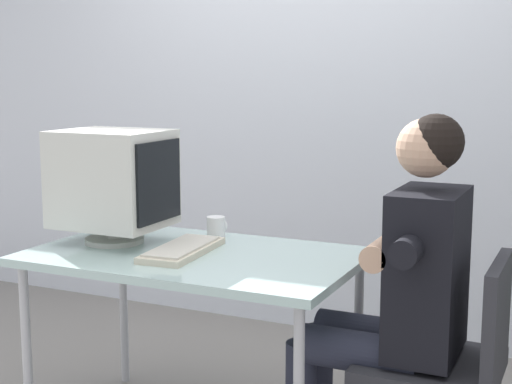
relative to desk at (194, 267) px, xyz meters
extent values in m
cube|color=silver|center=(0.30, 1.40, 0.82)|extent=(8.00, 0.10, 3.00)
cylinder|color=#B7B7BC|center=(-0.55, -0.32, -0.33)|extent=(0.04, 0.04, 0.70)
cylinder|color=#B7B7BC|center=(-0.55, 0.32, -0.33)|extent=(0.04, 0.04, 0.70)
cylinder|color=#B7B7BC|center=(0.55, 0.32, -0.33)|extent=(0.04, 0.04, 0.70)
cube|color=silver|center=(0.00, 0.00, 0.04)|extent=(1.23, 0.75, 0.03)
cylinder|color=silver|center=(-0.38, 0.02, 0.07)|extent=(0.23, 0.23, 0.02)
cylinder|color=silver|center=(-0.38, 0.02, 0.10)|extent=(0.06, 0.06, 0.05)
cube|color=silver|center=(-0.38, 0.02, 0.32)|extent=(0.42, 0.35, 0.38)
cube|color=black|center=(-0.16, 0.02, 0.32)|extent=(0.01, 0.30, 0.31)
cube|color=beige|center=(-0.04, -0.03, 0.07)|extent=(0.21, 0.44, 0.02)
cube|color=beige|center=(-0.04, -0.03, 0.08)|extent=(0.18, 0.39, 0.01)
cube|color=#2D2D33|center=(0.89, 0.04, -0.26)|extent=(0.46, 0.46, 0.06)
cube|color=#2D2D33|center=(1.10, 0.04, -0.05)|extent=(0.04, 0.41, 0.36)
cube|color=black|center=(0.87, 0.04, 0.07)|extent=(0.22, 0.36, 0.56)
sphere|color=tan|center=(0.85, 0.04, 0.49)|extent=(0.20, 0.20, 0.20)
sphere|color=black|center=(0.88, 0.04, 0.51)|extent=(0.19, 0.19, 0.19)
cylinder|color=#262838|center=(0.67, -0.05, -0.21)|extent=(0.41, 0.14, 0.14)
cylinder|color=#262838|center=(0.67, 0.13, -0.21)|extent=(0.41, 0.14, 0.14)
cylinder|color=black|center=(0.85, -0.17, 0.19)|extent=(0.09, 0.14, 0.09)
cylinder|color=black|center=(0.85, 0.25, 0.19)|extent=(0.09, 0.14, 0.09)
cylinder|color=tan|center=(0.73, 0.04, 0.14)|extent=(0.09, 0.36, 0.09)
cylinder|color=white|center=(-0.05, 0.27, 0.10)|extent=(0.07, 0.07, 0.09)
torus|color=white|center=(-0.05, 0.31, 0.10)|extent=(0.06, 0.01, 0.06)
camera|label=1|loc=(1.37, -2.39, 0.72)|focal=52.28mm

